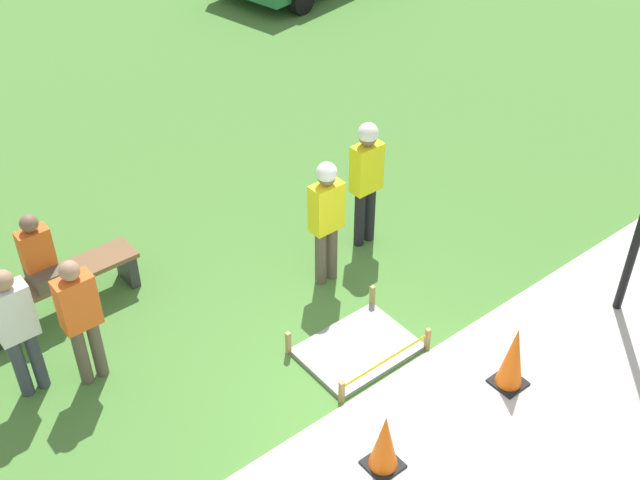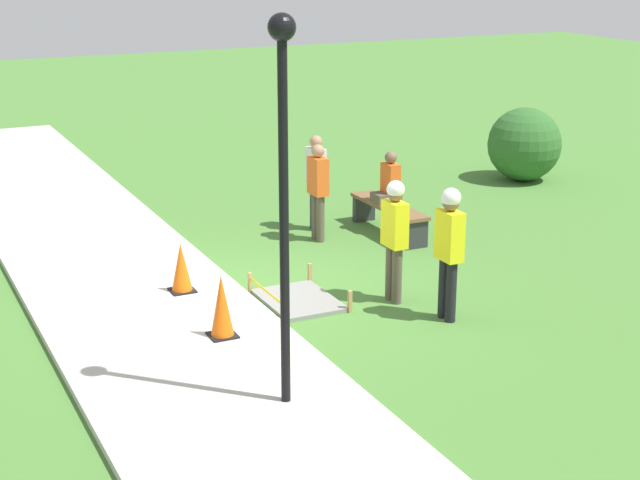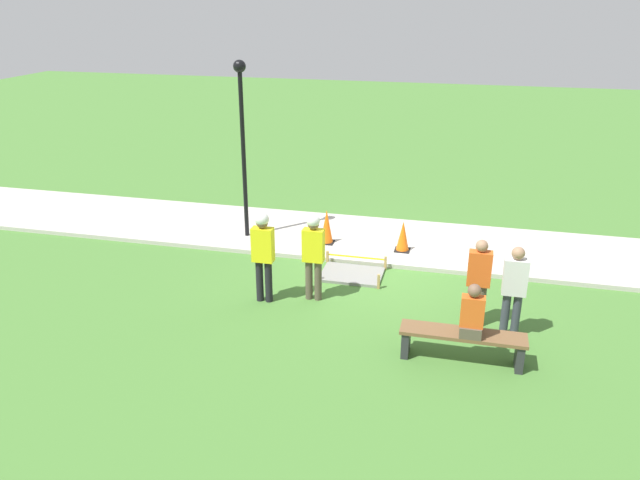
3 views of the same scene
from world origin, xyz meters
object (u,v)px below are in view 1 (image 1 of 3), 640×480
at_px(traffic_cone_far_patch, 513,357).
at_px(worker_supervisor, 366,174).
at_px(person_seated_on_bench, 38,255).
at_px(bystander_in_gray_shirt, 17,326).
at_px(traffic_cone_near_patch, 385,442).
at_px(bystander_in_orange_shirt, 81,316).
at_px(park_bench, 58,286).
at_px(worker_assistant, 326,213).

xyz_separation_m(traffic_cone_far_patch, worker_supervisor, (0.53, 2.96, 0.58)).
xyz_separation_m(person_seated_on_bench, bystander_in_gray_shirt, (-0.66, -1.05, 0.06)).
xyz_separation_m(traffic_cone_near_patch, bystander_in_gray_shirt, (-2.22, 3.15, 0.49)).
bearing_deg(bystander_in_orange_shirt, traffic_cone_near_patch, -60.64).
distance_m(traffic_cone_near_patch, person_seated_on_bench, 4.50).
relative_size(park_bench, bystander_in_gray_shirt, 1.20).
height_order(bystander_in_orange_shirt, bystander_in_gray_shirt, bystander_in_gray_shirt).
relative_size(traffic_cone_far_patch, worker_supervisor, 0.45).
xyz_separation_m(person_seated_on_bench, bystander_in_orange_shirt, (-0.08, -1.30, 0.05)).
height_order(worker_supervisor, worker_assistant, worker_supervisor).
bearing_deg(traffic_cone_far_patch, traffic_cone_near_patch, 178.18).
relative_size(traffic_cone_far_patch, worker_assistant, 0.46).
distance_m(traffic_cone_near_patch, traffic_cone_far_patch, 1.77).
bearing_deg(worker_supervisor, worker_assistant, -161.53).
bearing_deg(park_bench, bystander_in_gray_shirt, -127.59).
xyz_separation_m(park_bench, person_seated_on_bench, (-0.11, 0.05, 0.50)).
xyz_separation_m(traffic_cone_near_patch, traffic_cone_far_patch, (1.77, -0.06, 0.05)).
distance_m(worker_assistant, bystander_in_gray_shirt, 3.66).
bearing_deg(worker_assistant, bystander_in_gray_shirt, 171.47).
bearing_deg(person_seated_on_bench, worker_supervisor, -18.62).
bearing_deg(traffic_cone_far_patch, worker_supervisor, 79.90).
distance_m(park_bench, worker_assistant, 3.30).
bearing_deg(park_bench, worker_assistant, -28.51).
height_order(traffic_cone_near_patch, traffic_cone_far_patch, traffic_cone_far_patch).
xyz_separation_m(park_bench, worker_assistant, (2.85, -1.55, 0.65)).
distance_m(traffic_cone_far_patch, bystander_in_gray_shirt, 5.13).
relative_size(traffic_cone_near_patch, worker_supervisor, 0.39).
bearing_deg(worker_supervisor, traffic_cone_near_patch, -128.34).
bearing_deg(bystander_in_orange_shirt, bystander_in_gray_shirt, 157.26).
bearing_deg(person_seated_on_bench, bystander_in_gray_shirt, -122.26).
bearing_deg(traffic_cone_near_patch, worker_supervisor, 51.66).
relative_size(traffic_cone_near_patch, bystander_in_gray_shirt, 0.42).
bearing_deg(park_bench, person_seated_on_bench, 154.96).
distance_m(park_bench, bystander_in_orange_shirt, 1.37).
distance_m(park_bench, worker_supervisor, 4.01).
distance_m(worker_supervisor, bystander_in_gray_shirt, 4.52).
bearing_deg(bystander_in_gray_shirt, traffic_cone_near_patch, -54.87).
height_order(worker_supervisor, bystander_in_orange_shirt, worker_supervisor).
bearing_deg(bystander_in_gray_shirt, worker_supervisor, -3.09).
bearing_deg(worker_assistant, park_bench, 151.49).
distance_m(person_seated_on_bench, bystander_in_gray_shirt, 1.25).
relative_size(worker_supervisor, bystander_in_orange_shirt, 1.10).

